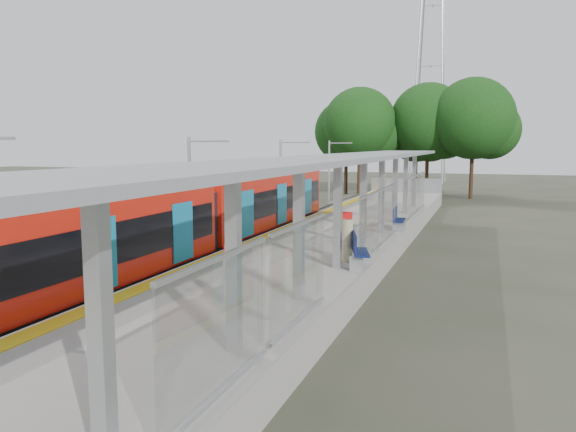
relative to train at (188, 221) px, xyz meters
The scene contains 14 objects.
trackbed 4.81m from the train, 90.01° to the left, with size 3.00×70.00×0.24m, color #59544C.
platform 6.49m from the train, 44.41° to the left, with size 6.00×50.00×1.00m, color gray.
tactile_strip 4.93m from the train, 66.14° to the left, with size 0.60×50.00×0.02m, color yellow.
end_fence 29.70m from the train, 81.29° to the left, with size 6.00×0.10×1.20m, color #9EA0A5.
train is the anchor object (origin of this frame).
canopy 6.50m from the train, ahead, with size 3.27×38.00×3.66m.
pylon 59.96m from the train, 86.51° to the left, with size 8.00×4.00×38.00m, color #9EA0A5, non-canonical shape.
tree_cluster 37.67m from the train, 84.39° to the left, with size 19.34×11.71×11.26m.
catenary_masts 3.91m from the train, 116.73° to the left, with size 2.08×48.16×5.40m.
bench_mid 7.22m from the train, ahead, with size 0.95×1.71×1.12m.
bench_far 10.29m from the train, 46.28° to the left, with size 0.57×1.61×1.09m.
info_pillar_near 8.46m from the train, 53.20° to the right, with size 0.35×0.35×1.57m.
info_pillar_far 6.59m from the train, ahead, with size 0.39×0.39×1.75m.
litter_bin 6.66m from the train, 18.55° to the left, with size 0.44×0.44×0.91m, color #9EA0A5.
Camera 1 is at (6.58, -3.72, 5.04)m, focal length 35.00 mm.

